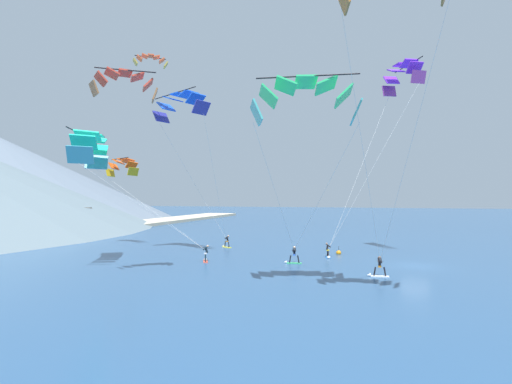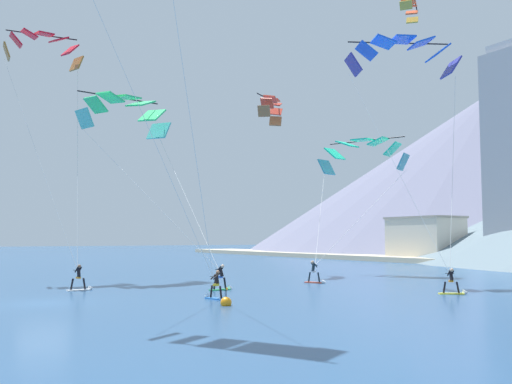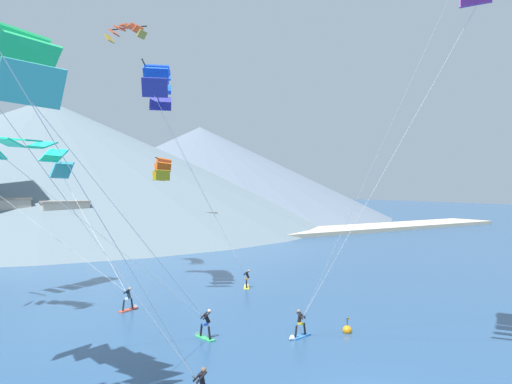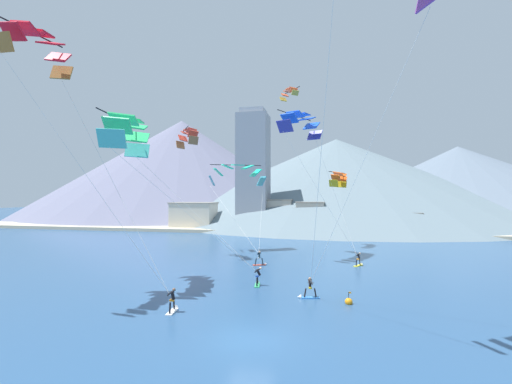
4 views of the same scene
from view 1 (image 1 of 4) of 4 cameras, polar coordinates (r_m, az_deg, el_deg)
ground_plane at (r=40.90m, az=21.75°, el=-9.78°), size 400.00×400.00×0.00m
kitesurfer_near_lead at (r=34.55m, az=16.90°, el=-10.66°), size 0.62×1.77×1.73m
kitesurfer_near_trail at (r=43.56m, az=10.25°, el=-8.66°), size 1.79×0.79×1.66m
kitesurfer_mid_center at (r=39.59m, az=5.18°, el=-9.37°), size 0.72×1.78×1.73m
kitesurfer_far_left at (r=51.71m, az=-4.32°, el=-7.40°), size 1.27×1.68×1.63m
kitesurfer_far_right at (r=40.87m, az=-7.20°, el=-9.10°), size 1.75×1.10×1.74m
parafoil_kite_near_trail at (r=49.38m, az=20.17°, el=15.47°), size 7.39×9.88×20.16m
parafoil_kite_mid_center at (r=28.75m, az=7.13°, el=13.42°), size 12.89×7.91×13.43m
parafoil_kite_far_left at (r=47.60m, az=-10.76°, el=12.35°), size 9.21×8.45×17.06m
parafoil_kite_far_right at (r=41.13m, az=-22.58°, el=6.11°), size 9.22×12.38×11.22m
parafoil_kite_distant_high_outer at (r=48.72m, az=-14.81°, el=17.86°), size 3.00×3.64×1.32m
parafoil_kite_distant_low_drift at (r=34.10m, az=-18.21°, el=14.80°), size 4.33×4.41×2.30m
parafoil_kite_distant_mid_solo at (r=56.70m, az=-18.53°, el=3.64°), size 2.96×5.39×2.46m
race_marker_buoy at (r=46.54m, az=11.72°, el=-8.49°), size 0.56×0.56×1.02m
shore_building_promenade_mid at (r=79.61m, az=-25.76°, el=-3.65°), size 9.04×4.72×4.50m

